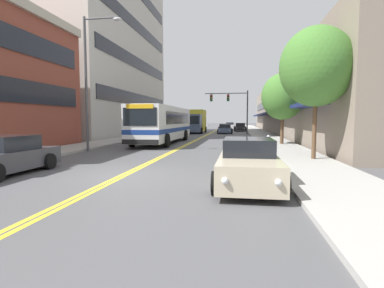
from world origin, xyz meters
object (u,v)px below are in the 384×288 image
(car_beige_parked_left_far, at_px, (171,130))
(car_charcoal_parked_right_mid, at_px, (240,127))
(street_tree_right_mid, at_px, (283,97))
(street_tree_right_near, at_px, (316,67))
(car_champagne_parked_right_foreground, at_px, (248,163))
(street_lamp_left_near, at_px, (91,72))
(car_white_moving_third, at_px, (230,126))
(traffic_signal_mast, at_px, (232,103))
(city_bus, at_px, (164,123))
(car_silver_parked_left_mid, at_px, (183,129))
(car_dark_grey_parked_left_near, at_px, (3,157))
(car_slate_blue_moving_lead, at_px, (225,129))
(box_truck, at_px, (195,121))
(fire_hydrant, at_px, (268,142))
(car_black_moving_second, at_px, (224,128))

(car_beige_parked_left_far, height_order, car_charcoal_parked_right_mid, car_charcoal_parked_right_mid)
(street_tree_right_mid, bearing_deg, street_tree_right_near, -88.39)
(car_champagne_parked_right_foreground, bearing_deg, street_lamp_left_near, 138.64)
(car_white_moving_third, distance_m, traffic_signal_mast, 22.35)
(car_champagne_parked_right_foreground, bearing_deg, city_bus, 112.96)
(car_silver_parked_left_mid, distance_m, street_lamp_left_near, 26.96)
(street_tree_right_near, xyz_separation_m, street_tree_right_mid, (-0.25, 8.89, -0.70))
(car_dark_grey_parked_left_near, xyz_separation_m, car_slate_blue_moving_lead, (6.50, 33.83, -0.04))
(city_bus, xyz_separation_m, car_charcoal_parked_right_mid, (6.64, 27.19, -1.07))
(car_silver_parked_left_mid, bearing_deg, box_truck, 5.38)
(fire_hydrant, bearing_deg, box_truck, 108.61)
(car_dark_grey_parked_left_near, bearing_deg, fire_hydrant, 44.43)
(car_dark_grey_parked_left_near, distance_m, car_black_moving_second, 43.05)
(car_charcoal_parked_right_mid, distance_m, street_lamp_left_near, 36.14)
(car_champagne_parked_right_foreground, height_order, box_truck, box_truck)
(car_black_moving_second, xyz_separation_m, box_truck, (-3.91, -7.94, 1.14))
(car_beige_parked_left_far, bearing_deg, car_champagne_parked_right_foreground, -72.29)
(city_bus, height_order, car_silver_parked_left_mid, city_bus)
(city_bus, distance_m, car_slate_blue_moving_lead, 19.01)
(car_dark_grey_parked_left_near, relative_size, traffic_signal_mast, 0.76)
(box_truck, height_order, street_tree_right_mid, street_tree_right_mid)
(car_dark_grey_parked_left_near, xyz_separation_m, car_black_moving_second, (5.95, 42.63, -0.05))
(city_bus, relative_size, traffic_signal_mast, 2.09)
(box_truck, distance_m, street_tree_right_near, 31.11)
(car_slate_blue_moving_lead, relative_size, street_tree_right_mid, 0.83)
(box_truck, bearing_deg, street_lamp_left_near, -95.63)
(car_black_moving_second, bearing_deg, city_bus, -98.08)
(car_charcoal_parked_right_mid, xyz_separation_m, car_slate_blue_moving_lead, (-2.23, -8.74, -0.04))
(car_dark_grey_parked_left_near, bearing_deg, car_black_moving_second, 82.05)
(city_bus, relative_size, car_black_moving_second, 2.73)
(car_slate_blue_moving_lead, bearing_deg, traffic_signal_mast, -62.09)
(car_silver_parked_left_mid, xyz_separation_m, car_slate_blue_moving_lead, (6.38, -0.68, 0.03))
(car_black_moving_second, bearing_deg, car_white_moving_third, 86.73)
(car_charcoal_parked_right_mid, relative_size, fire_hydrant, 5.30)
(traffic_signal_mast, bearing_deg, street_tree_right_near, -80.47)
(car_dark_grey_parked_left_near, bearing_deg, street_tree_right_mid, 50.49)
(car_beige_parked_left_far, bearing_deg, street_tree_right_near, -60.95)
(fire_hydrant, bearing_deg, street_tree_right_mid, 71.10)
(car_beige_parked_left_far, relative_size, street_lamp_left_near, 0.52)
(car_dark_grey_parked_left_near, bearing_deg, box_truck, 86.63)
(car_white_moving_third, xyz_separation_m, street_lamp_left_near, (-7.19, -46.07, 4.25))
(fire_hydrant, bearing_deg, car_dark_grey_parked_left_near, -135.57)
(car_black_moving_second, xyz_separation_m, street_tree_right_near, (6.02, -37.31, 3.85))
(car_silver_parked_left_mid, distance_m, car_black_moving_second, 10.00)
(street_tree_right_mid, bearing_deg, car_slate_blue_moving_lead, 104.90)
(car_white_moving_third, height_order, street_tree_right_near, street_tree_right_near)
(city_bus, relative_size, car_silver_parked_left_mid, 2.77)
(car_black_moving_second, bearing_deg, street_lamp_left_near, -100.68)
(car_black_moving_second, relative_size, street_lamp_left_near, 0.55)
(car_white_moving_third, xyz_separation_m, box_truck, (-4.56, -19.29, 1.10))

